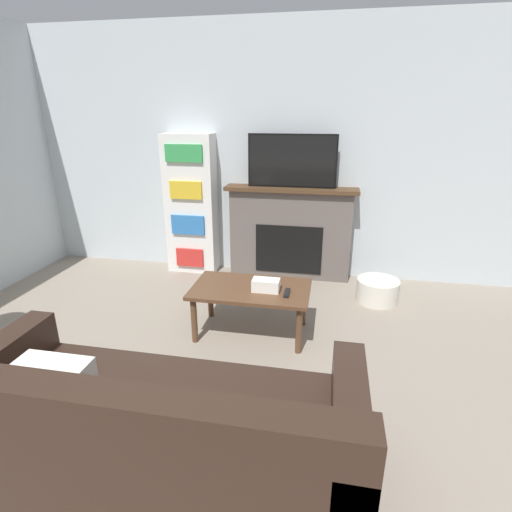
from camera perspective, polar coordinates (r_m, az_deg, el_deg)
The scene contains 9 objects.
wall_back at distance 4.50m, azimuth 2.76°, elevation 14.25°, with size 6.53×0.06×2.70m.
fireplace at distance 4.50m, azimuth 4.88°, elevation 3.38°, with size 1.44×0.28×1.03m.
tv at distance 4.32m, azimuth 5.16°, elevation 13.36°, with size 0.94×0.03×0.55m.
couch at distance 2.23m, azimuth -14.46°, elevation -23.73°, with size 2.02×0.89×0.81m.
coffee_table at distance 3.34m, azimuth -0.74°, elevation -5.39°, with size 0.97×0.57×0.42m.
tissue_box at distance 3.23m, azimuth 1.43°, elevation -4.18°, with size 0.22×0.12×0.10m.
remote_control at distance 3.20m, azimuth 4.45°, elevation -5.28°, with size 0.04×0.15×0.02m.
bookshelf at distance 4.66m, azimuth -9.26°, elevation 7.20°, with size 0.57×0.29×1.57m.
storage_basket at distance 4.18m, azimuth 16.96°, elevation -4.71°, with size 0.41×0.41×0.22m.
Camera 1 is at (0.63, -0.73, 1.80)m, focal length 28.00 mm.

